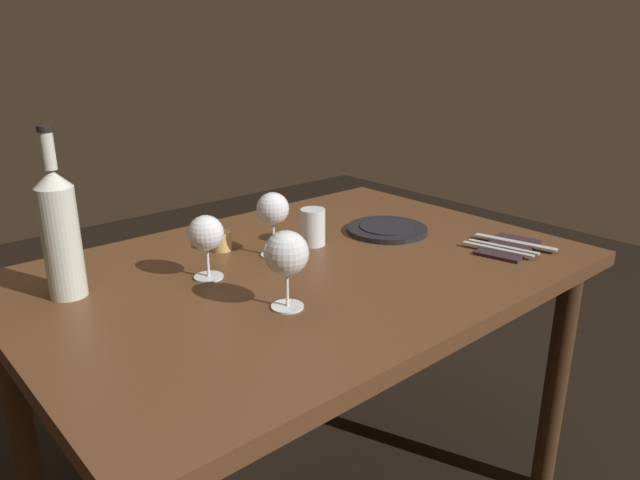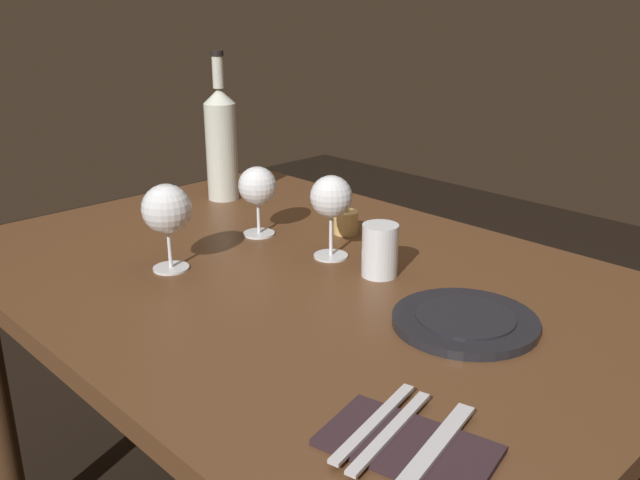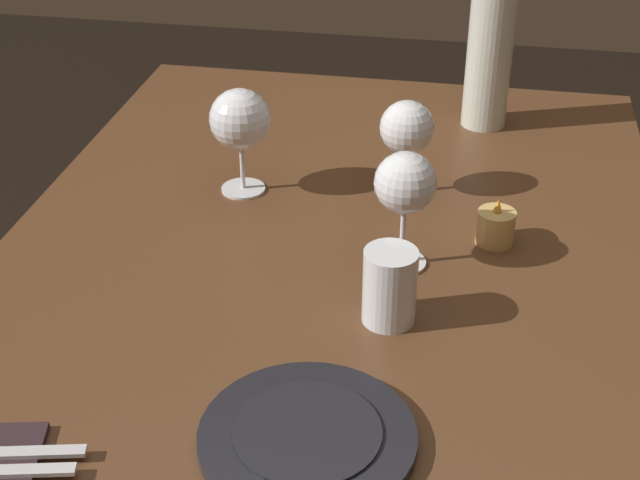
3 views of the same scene
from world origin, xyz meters
name	(u,v)px [view 2 (image 2 of 3)]	position (x,y,z in m)	size (l,w,h in m)	color
dining_table	(299,317)	(0.00, 0.00, 0.65)	(1.30, 0.90, 0.74)	#56351E
wine_glass_left	(331,199)	(-0.01, 0.10, 0.86)	(0.08, 0.08, 0.16)	white
wine_glass_right	(258,187)	(-0.21, 0.08, 0.84)	(0.08, 0.08, 0.15)	white
wine_glass_centre	(167,211)	(-0.17, -0.16, 0.85)	(0.09, 0.09, 0.16)	white
wine_bottle	(221,142)	(-0.48, 0.19, 0.88)	(0.08, 0.08, 0.35)	silver
water_tumbler	(380,253)	(0.11, 0.09, 0.78)	(0.06, 0.06, 0.10)	white
votive_candle	(346,223)	(-0.09, 0.22, 0.76)	(0.05, 0.05, 0.07)	#DBB266
dinner_plate	(465,321)	(0.33, 0.04, 0.75)	(0.22, 0.22, 0.02)	black
folded_napkin	(408,446)	(0.47, -0.26, 0.74)	(0.21, 0.15, 0.01)	#2D1E23
fork_inner	(391,431)	(0.44, -0.26, 0.75)	(0.05, 0.18, 0.00)	silver
fork_outer	(374,422)	(0.42, -0.26, 0.75)	(0.05, 0.18, 0.00)	silver
table_knife	(430,453)	(0.50, -0.26, 0.75)	(0.07, 0.21, 0.00)	silver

